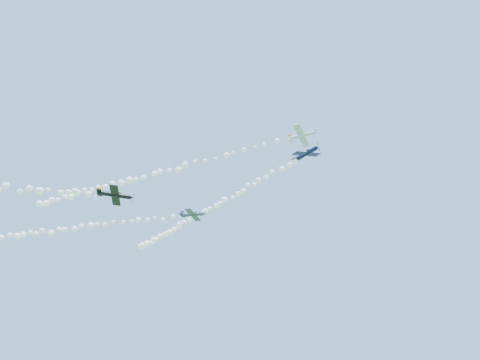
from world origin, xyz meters
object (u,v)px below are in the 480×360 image
Objects in this scene: plane_navy at (306,154)px; plane_black at (115,195)px; plane_grey at (193,215)px; plane_white at (301,135)px.

plane_black is (-26.78, -27.49, -12.09)m from plane_navy.
plane_grey is at bearing -165.38° from plane_navy.
plane_white is 0.91× the size of plane_grey.
plane_white is at bearing -121.28° from plane_navy.
plane_black is (-26.19, -26.93, -16.65)m from plane_white.
plane_grey is 29.40m from plane_black.
plane_white is 41.08m from plane_black.
plane_black is at bearing -118.96° from plane_navy.
plane_grey is at bearing 56.28° from plane_black.
plane_white reaches higher than plane_black.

